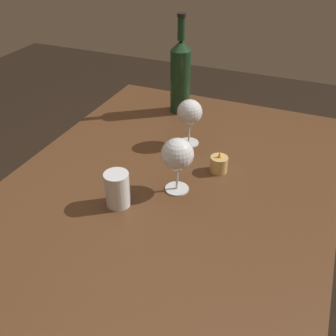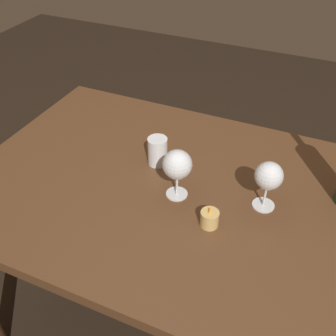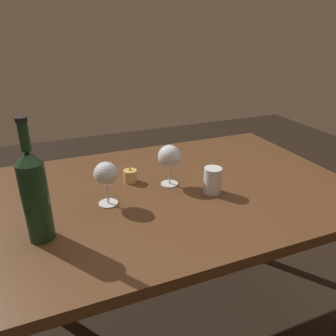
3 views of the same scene
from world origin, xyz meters
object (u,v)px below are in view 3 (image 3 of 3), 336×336
Objects in this scene: wine_glass_right at (169,157)px; wine_bottle at (35,194)px; votive_candle at (130,176)px; water_tumbler at (212,181)px; wine_glass_left at (106,175)px.

wine_glass_right is 0.50m from wine_bottle.
wine_bottle is at bearing -142.97° from votive_candle.
water_tumbler is (0.59, 0.06, -0.10)m from wine_bottle.
wine_bottle is at bearing -159.51° from wine_glass_right.
wine_glass_left is at bearing -166.97° from wine_glass_right.
wine_glass_left is 0.97× the size of wine_glass_right.
wine_glass_right is at bearing 135.11° from water_tumbler.
water_tumbler is at bearing -44.89° from wine_glass_right.
wine_glass_left reaches higher than votive_candle.
votive_candle is (-0.25, 0.20, -0.02)m from water_tumbler.
wine_glass_left is 0.20m from votive_candle.
votive_candle is (0.34, 0.26, -0.12)m from wine_bottle.
wine_bottle is 3.71× the size of water_tumbler.
wine_glass_right reaches higher than votive_candle.
wine_glass_left reaches higher than water_tumbler.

